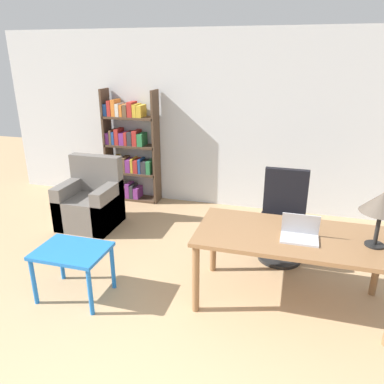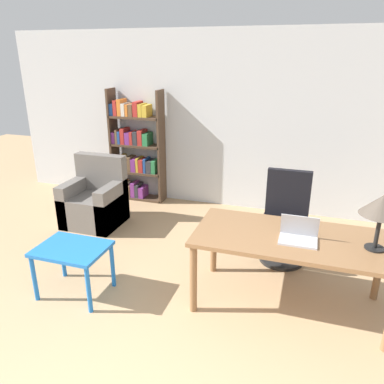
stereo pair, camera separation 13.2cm
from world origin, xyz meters
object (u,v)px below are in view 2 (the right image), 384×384
object	(u,v)px
laptop	(298,235)
armchair	(95,202)
office_chair	(285,221)
table_lamp	(383,206)
side_table_blue	(72,254)
desk	(292,245)
bookshelf	(135,151)

from	to	relation	value
laptop	armchair	size ratio (longest dim) A/B	0.34
office_chair	table_lamp	bearing A→B (deg)	-49.23
table_lamp	side_table_blue	size ratio (longest dim) A/B	0.73
laptop	table_lamp	world-z (taller)	table_lamp
desk	side_table_blue	size ratio (longest dim) A/B	2.63
side_table_blue	bookshelf	world-z (taller)	bookshelf
table_lamp	armchair	size ratio (longest dim) A/B	0.51
desk	bookshelf	bearing A→B (deg)	140.73
laptop	side_table_blue	bearing A→B (deg)	-169.14
laptop	bookshelf	bearing A→B (deg)	140.48
armchair	bookshelf	distance (m)	1.22
office_chair	armchair	bearing A→B (deg)	176.43
side_table_blue	bookshelf	size ratio (longest dim) A/B	0.38
side_table_blue	bookshelf	xyz separation A→B (m)	(-0.60, 2.67, 0.38)
side_table_blue	armchair	size ratio (longest dim) A/B	0.71
table_lamp	bookshelf	distance (m)	4.06
side_table_blue	laptop	bearing A→B (deg)	10.86
armchair	desk	bearing A→B (deg)	-21.32
table_lamp	office_chair	xyz separation A→B (m)	(-0.82, 0.95, -0.66)
side_table_blue	table_lamp	bearing A→B (deg)	9.31
laptop	bookshelf	world-z (taller)	bookshelf
table_lamp	side_table_blue	distance (m)	2.90
office_chair	armchair	distance (m)	2.70
laptop	bookshelf	xyz separation A→B (m)	(-2.74, 2.26, 0.03)
office_chair	bookshelf	world-z (taller)	bookshelf
office_chair	side_table_blue	distance (m)	2.42
side_table_blue	bookshelf	bearing A→B (deg)	102.66
side_table_blue	bookshelf	distance (m)	2.77
laptop	office_chair	bearing A→B (deg)	100.01
table_lamp	office_chair	world-z (taller)	table_lamp
office_chair	armchair	size ratio (longest dim) A/B	1.10
desk	side_table_blue	world-z (taller)	desk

